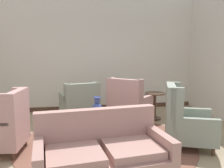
% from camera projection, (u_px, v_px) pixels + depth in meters
% --- Properties ---
extents(ground, '(8.60, 8.60, 0.00)m').
position_uv_depth(ground, '(109.00, 149.00, 4.07)').
color(ground, '#9E896B').
extents(wall_back, '(6.30, 0.08, 3.23)m').
position_uv_depth(wall_back, '(92.00, 54.00, 6.77)').
color(wall_back, silver).
rests_on(wall_back, ground).
extents(baseboard_back, '(6.14, 0.03, 0.12)m').
position_uv_depth(baseboard_back, '(93.00, 107.00, 6.93)').
color(baseboard_back, '#4C3323').
rests_on(baseboard_back, ground).
extents(area_rug, '(3.26, 3.26, 0.01)m').
position_uv_depth(area_rug, '(106.00, 142.00, 4.37)').
color(area_rug, brown).
rests_on(area_rug, ground).
extents(coffee_table, '(0.82, 0.82, 0.51)m').
position_uv_depth(coffee_table, '(94.00, 122.00, 4.28)').
color(coffee_table, '#4C3323').
rests_on(coffee_table, ground).
extents(porcelain_vase, '(0.20, 0.20, 0.36)m').
position_uv_depth(porcelain_vase, '(97.00, 108.00, 4.28)').
color(porcelain_vase, '#384C93').
rests_on(porcelain_vase, coffee_table).
extents(settee, '(1.67, 0.99, 0.93)m').
position_uv_depth(settee, '(103.00, 157.00, 2.87)').
color(settee, tan).
rests_on(settee, ground).
extents(armchair_back_corner, '(1.07, 1.06, 1.11)m').
position_uv_depth(armchair_back_corner, '(184.00, 121.00, 4.16)').
color(armchair_back_corner, gray).
rests_on(armchair_back_corner, ground).
extents(armchair_foreground_right, '(1.15, 1.15, 1.08)m').
position_uv_depth(armchair_foreground_right, '(128.00, 104.00, 5.53)').
color(armchair_foreground_right, tan).
rests_on(armchair_foreground_right, ground).
extents(armchair_far_left, '(0.96, 0.84, 1.06)m').
position_uv_depth(armchair_far_left, '(2.00, 127.00, 3.87)').
color(armchair_far_left, tan).
rests_on(armchair_far_left, ground).
extents(armchair_beside_settee, '(0.97, 0.97, 0.98)m').
position_uv_depth(armchair_beside_settee, '(80.00, 105.00, 5.55)').
color(armchair_beside_settee, gray).
rests_on(armchair_beside_settee, ground).
extents(side_table, '(0.50, 0.50, 0.67)m').
position_uv_depth(side_table, '(155.00, 103.00, 5.86)').
color(side_table, '#4C3323').
rests_on(side_table, ground).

